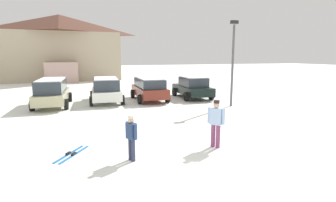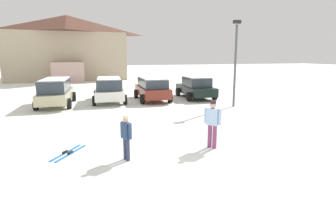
% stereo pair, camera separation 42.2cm
% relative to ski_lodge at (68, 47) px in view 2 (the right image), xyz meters
% --- Properties ---
extents(ground, '(160.00, 160.00, 0.00)m').
position_rel_ski_lodge_xyz_m(ground, '(4.93, -33.22, -4.31)').
color(ground, white).
extents(ski_lodge, '(15.32, 12.36, 8.52)m').
position_rel_ski_lodge_xyz_m(ski_lodge, '(0.00, 0.00, 0.00)').
color(ski_lodge, tan).
rests_on(ski_lodge, ground).
extents(parked_beige_suv, '(2.22, 4.71, 1.72)m').
position_rel_ski_lodge_xyz_m(parked_beige_suv, '(0.52, -20.86, -3.39)').
color(parked_beige_suv, '#B7B289').
rests_on(parked_beige_suv, ground).
extents(parked_white_suv, '(2.37, 4.34, 1.67)m').
position_rel_ski_lodge_xyz_m(parked_white_suv, '(3.90, -20.49, -3.41)').
color(parked_white_suv, white).
rests_on(parked_white_suv, ground).
extents(parked_maroon_van, '(2.17, 4.21, 1.61)m').
position_rel_ski_lodge_xyz_m(parked_maroon_van, '(6.88, -20.74, -3.44)').
color(parked_maroon_van, maroon).
rests_on(parked_maroon_van, ground).
extents(parked_black_sedan, '(2.23, 4.16, 1.62)m').
position_rel_ski_lodge_xyz_m(parked_black_sedan, '(10.24, -20.73, -3.50)').
color(parked_black_sedan, black).
rests_on(parked_black_sedan, ground).
extents(skier_adult_in_blue_parka, '(0.45, 0.49, 1.67)m').
position_rel_ski_lodge_xyz_m(skier_adult_in_blue_parka, '(6.62, -30.91, -3.37)').
color(skier_adult_in_blue_parka, '#7C3963').
rests_on(skier_adult_in_blue_parka, ground).
extents(skier_teen_in_navy_coat, '(0.31, 0.49, 1.41)m').
position_rel_ski_lodge_xyz_m(skier_teen_in_navy_coat, '(3.62, -31.15, -3.52)').
color(skier_teen_in_navy_coat, '#2F334F').
rests_on(skier_teen_in_navy_coat, ground).
extents(pair_of_skis, '(1.09, 1.49, 0.08)m').
position_rel_ski_lodge_xyz_m(pair_of_skis, '(1.86, -30.06, -4.29)').
color(pair_of_skis, '#236CB3').
rests_on(pair_of_skis, ground).
extents(lamp_post, '(0.44, 0.24, 5.25)m').
position_rel_ski_lodge_xyz_m(lamp_post, '(11.25, -24.49, -1.34)').
color(lamp_post, '#515459').
rests_on(lamp_post, ground).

